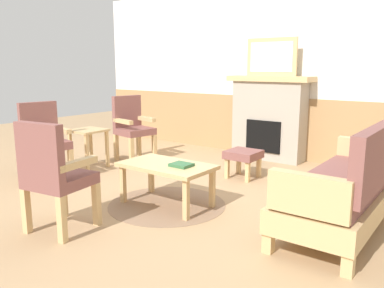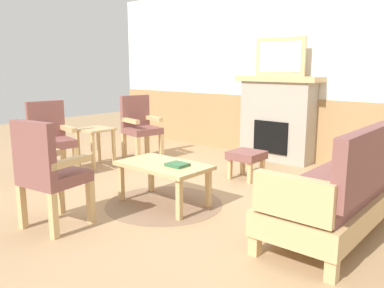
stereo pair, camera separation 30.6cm
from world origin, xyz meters
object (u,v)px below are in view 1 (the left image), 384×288
couch (349,186)px  side_table (88,137)px  fireplace (269,117)px  book_on_table (181,165)px  armchair_by_window_left (44,137)px  coffee_table (167,169)px  armchair_near_fireplace (132,125)px  footstool (243,156)px  framed_picture (271,57)px  armchair_front_left (53,172)px

couch → side_table: 3.58m
fireplace → side_table: (-1.81, -2.02, -0.22)m
book_on_table → armchair_by_window_left: size_ratio=0.21×
book_on_table → side_table: side_table is taller
armchair_by_window_left → coffee_table: bearing=5.2°
couch → armchair_near_fireplace: 3.53m
armchair_near_fireplace → fireplace: bearing=37.5°
book_on_table → footstool: bearing=92.1°
footstool → armchair_near_fireplace: size_ratio=0.41×
couch → armchair_near_fireplace: size_ratio=1.84×
framed_picture → book_on_table: 2.78m
book_on_table → side_table: (-2.08, 0.52, -0.02)m
fireplace → armchair_front_left: fireplace is taller
framed_picture → footstool: bearing=-79.4°
book_on_table → side_table: 2.15m
fireplace → framed_picture: bearing=90.0°
side_table → armchair_near_fireplace: bearing=79.4°
footstool → side_table: size_ratio=0.73×
fireplace → side_table: fireplace is taller
framed_picture → coffee_table: 2.81m
framed_picture → side_table: size_ratio=1.45×
fireplace → book_on_table: fireplace is taller
couch → fireplace: bearing=130.5°
footstool → book_on_table: bearing=-87.9°
coffee_table → book_on_table: 0.20m
couch → armchair_front_left: 2.57m
couch → armchair_by_window_left: (-3.57, -0.65, 0.14)m
framed_picture → footstool: (0.22, -1.18, -1.28)m
side_table → coffee_table: bearing=-15.7°
couch → coffee_table: bearing=-164.0°
armchair_front_left → book_on_table: bearing=65.0°
armchair_by_window_left → book_on_table: bearing=5.1°
couch → coffee_table: (-1.68, -0.48, -0.01)m
couch → footstool: 1.79m
framed_picture → armchair_near_fireplace: 2.35m
armchair_near_fireplace → armchair_front_left: (1.43, -2.37, 0.00)m
book_on_table → armchair_near_fireplace: armchair_near_fireplace is taller
coffee_table → armchair_near_fireplace: 2.18m
couch → footstool: size_ratio=4.50×
framed_picture → armchair_front_left: bearing=-93.9°
fireplace → armchair_near_fireplace: (-1.68, -1.29, -0.11)m
footstool → armchair_front_left: armchair_front_left is taller
footstool → armchair_front_left: size_ratio=0.41×
coffee_table → book_on_table: size_ratio=4.69×
book_on_table → coffee_table: bearing=-176.2°
framed_picture → side_table: (-1.81, -2.02, -1.13)m
fireplace → coffee_table: size_ratio=1.35×
fireplace → framed_picture: framed_picture is taller
armchair_by_window_left → armchair_front_left: size_ratio=1.00×
armchair_by_window_left → side_table: 0.71m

